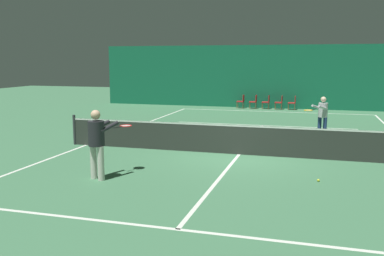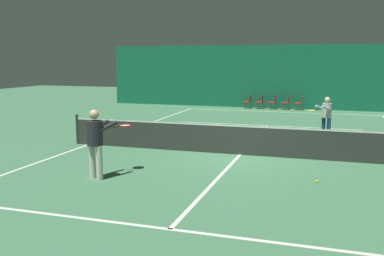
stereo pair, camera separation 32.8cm
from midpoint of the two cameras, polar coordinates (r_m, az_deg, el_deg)
ground_plane at (r=13.80m, az=5.62°, el=-3.53°), size 60.00×60.00×0.00m
backdrop_curtain at (r=27.18m, az=11.05°, el=6.71°), size 23.00×0.12×3.92m
court_line_baseline_far at (r=25.45m, az=10.53°, el=2.15°), size 11.00×0.10×0.00m
court_line_service_far at (r=20.03m, az=8.97°, el=0.35°), size 8.25×0.10×0.00m
court_line_service_near at (r=7.86m, az=-3.17°, el=-13.35°), size 8.25×0.10×0.00m
court_line_sideline_left at (r=15.73m, az=-14.50°, el=-2.21°), size 0.10×23.80×0.00m
court_line_centre at (r=13.80m, az=5.62°, el=-3.52°), size 0.10×12.80×0.00m
tennis_net at (r=13.70m, az=5.66°, el=-1.44°), size 12.00×0.10×1.07m
player_near at (r=11.02m, az=-13.30°, el=-1.46°), size 0.84×1.44×1.77m
player_far at (r=17.52m, az=16.45°, el=1.88°), size 1.03×1.27×1.58m
courtside_chair_0 at (r=27.01m, az=6.28°, el=3.67°), size 0.44×0.44×0.84m
courtside_chair_1 at (r=26.89m, az=7.94°, el=3.62°), size 0.44×0.44×0.84m
courtside_chair_2 at (r=26.79m, az=9.61°, el=3.56°), size 0.44×0.44×0.84m
courtside_chair_3 at (r=26.71m, az=11.29°, el=3.49°), size 0.44×0.44×0.84m
courtside_chair_4 at (r=26.66m, az=12.98°, el=3.42°), size 0.44×0.44×0.84m
tennis_ball at (r=11.13m, az=15.69°, el=-6.74°), size 0.07×0.07×0.07m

